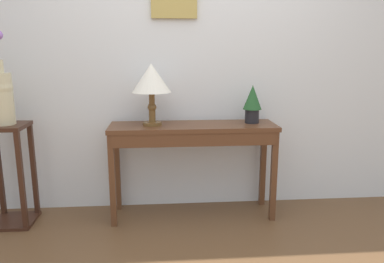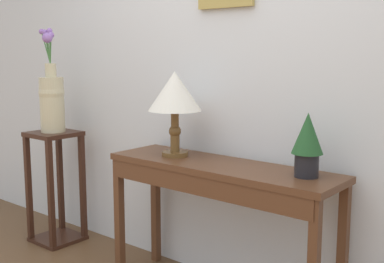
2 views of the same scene
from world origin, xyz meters
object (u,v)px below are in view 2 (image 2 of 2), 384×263
at_px(console_table, 217,185).
at_px(potted_plant_on_console, 307,141).
at_px(table_lamp, 175,94).
at_px(pedestal_stand_left, 56,187).
at_px(flower_vase_tall, 52,97).

xyz_separation_m(console_table, potted_plant_on_console, (0.48, 0.05, 0.28)).
bearing_deg(table_lamp, potted_plant_on_console, 2.20).
bearing_deg(console_table, potted_plant_on_console, 6.40).
xyz_separation_m(table_lamp, pedestal_stand_left, (-1.11, -0.04, -0.72)).
relative_size(console_table, flower_vase_tall, 1.85).
relative_size(console_table, table_lamp, 2.76).
xyz_separation_m(pedestal_stand_left, flower_vase_tall, (0.00, -0.00, 0.64)).
relative_size(pedestal_stand_left, flower_vase_tall, 1.12).
bearing_deg(flower_vase_tall, console_table, 0.90).
distance_m(potted_plant_on_console, pedestal_stand_left, 1.99).
distance_m(table_lamp, pedestal_stand_left, 1.32).
height_order(potted_plant_on_console, flower_vase_tall, flower_vase_tall).
bearing_deg(flower_vase_tall, pedestal_stand_left, 113.36).
xyz_separation_m(potted_plant_on_console, pedestal_stand_left, (-1.91, -0.08, -0.54)).
distance_m(table_lamp, potted_plant_on_console, 0.82).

